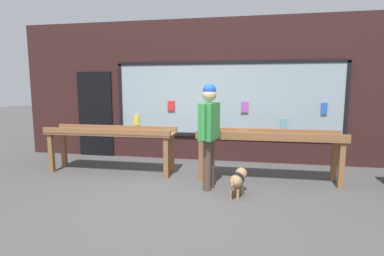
{
  "coord_description": "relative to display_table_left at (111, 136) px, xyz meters",
  "views": [
    {
      "loc": [
        1.19,
        -4.61,
        1.73
      ],
      "look_at": [
        0.16,
        0.74,
        0.98
      ],
      "focal_mm": 28.0,
      "sensor_mm": 36.0,
      "label": 1
    }
  ],
  "objects": [
    {
      "name": "shopfront_facade",
      "position": [
        1.55,
        1.45,
        0.87
      ],
      "size": [
        8.83,
        0.29,
        3.27
      ],
      "color": "#331919",
      "rests_on": "ground_plane"
    },
    {
      "name": "person_browsing",
      "position": [
        2.09,
        -0.64,
        0.32
      ],
      "size": [
        0.32,
        0.68,
        1.79
      ],
      "rotation": [
        0.0,
        0.0,
        1.36
      ],
      "color": "#4C382D",
      "rests_on": "ground_plane"
    },
    {
      "name": "display_table_right",
      "position": [
        3.1,
        -0.0,
        0.01
      ],
      "size": [
        2.62,
        0.61,
        0.94
      ],
      "color": "brown",
      "rests_on": "ground_plane"
    },
    {
      "name": "ground_plane",
      "position": [
        1.55,
        -0.94,
        -0.75
      ],
      "size": [
        40.0,
        40.0,
        0.0
      ],
      "primitive_type": "plane",
      "color": "#474444"
    },
    {
      "name": "small_dog",
      "position": [
        2.58,
        -0.92,
        -0.46
      ],
      "size": [
        0.31,
        0.62,
        0.42
      ],
      "rotation": [
        0.0,
        0.0,
        1.33
      ],
      "color": "#99724C",
      "rests_on": "ground_plane"
    },
    {
      "name": "display_table_left",
      "position": [
        0.0,
        0.0,
        0.0
      ],
      "size": [
        2.62,
        0.63,
        0.93
      ],
      "color": "brown",
      "rests_on": "ground_plane"
    }
  ]
}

